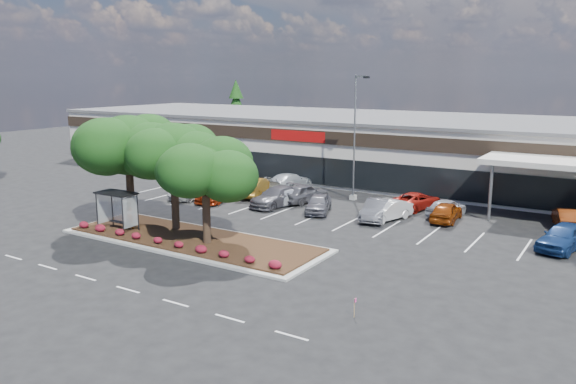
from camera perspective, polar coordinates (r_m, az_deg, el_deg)
The scene contains 29 objects.
ground at distance 32.68m, azimuth -11.70°, elevation -7.21°, with size 160.00×160.00×0.00m, color black.
retail_store at distance 60.54m, azimuth 10.86°, elevation 4.60°, with size 80.40×25.20×6.25m.
landscape_island at distance 36.73m, azimuth -9.70°, elevation -4.80°, with size 18.00×6.00×0.26m.
lane_markings at distance 40.57m, azimuth -1.69°, elevation -3.21°, with size 33.12×20.06×0.01m.
shrub_row at distance 35.15m, azimuth -11.99°, elevation -4.99°, with size 17.00×0.80×0.50m, color maroon, non-canonical shape.
bus_shelter at distance 39.29m, azimuth -16.85°, elevation -0.77°, with size 2.75×1.55×2.59m.
island_tree_west at distance 40.33m, azimuth -15.84°, elevation 2.35°, with size 7.20×7.20×7.89m, color black, non-canonical shape.
island_tree_mid at distance 38.38m, azimuth -11.51°, elevation 1.67°, with size 6.60×6.60×7.32m, color black, non-canonical shape.
island_tree_east at distance 34.73m, azimuth -8.36°, elevation 0.05°, with size 5.80×5.80×6.50m, color black, non-canonical shape.
conifer_north_west at distance 85.68m, azimuth -5.27°, elevation 8.05°, with size 4.40×4.40×10.00m, color black.
person_waiting at distance 39.54m, azimuth -15.75°, elevation -2.24°, with size 0.70×0.46×1.92m, color #594C47.
light_pole at distance 47.76m, azimuth 6.86°, elevation 4.72°, with size 1.43×0.50×10.55m.
survey_stake at distance 25.35m, azimuth 6.80°, elevation -11.33°, with size 0.08×0.14×0.90m.
car_0 at distance 49.40m, azimuth -9.54°, elevation 0.16°, with size 2.28×4.94×1.37m, color silver.
car_1 at distance 48.23m, azimuth -7.10°, elevation 0.06°, with size 2.17×5.33×1.55m, color #A02A0D.
car_2 at distance 45.88m, azimuth -1.13°, elevation -0.46°, with size 2.17×5.34×1.55m, color #4E4D54.
car_3 at distance 45.93m, azimuth -0.73°, elevation -0.57°, with size 1.89×4.65×1.35m, color silver.
car_4 at distance 43.71m, azimuth 3.12°, elevation -1.17°, with size 1.70×4.22×1.44m, color #5C5C65.
car_5 at distance 42.00m, azimuth 9.00°, elevation -1.79°, with size 1.59×4.56×1.50m, color #525258.
car_6 at distance 41.93m, azimuth 9.93°, elevation -1.85°, with size 1.58×4.52×1.49m, color silver.
car_8 at distance 38.29m, azimuth 26.25°, elevation -4.10°, with size 1.95×4.86×1.65m, color navy.
car_9 at distance 54.15m, azimuth -6.18°, elevation 1.40°, with size 1.70×4.87×1.60m, color #B5B9C2.
car_10 at distance 49.59m, azimuth -3.32°, elevation 0.54°, with size 1.79×5.14×1.69m, color brown.
car_11 at distance 52.24m, azimuth 0.15°, elevation 1.07°, with size 2.22×5.45×1.58m, color #ABB2B8.
car_12 at distance 47.16m, azimuth 1.66°, elevation -0.09°, with size 1.90×4.72×1.61m, color #4F4F56.
car_13 at distance 46.05m, azimuth 12.91°, elevation -0.85°, with size 2.22×4.82×1.34m, color #9F1911.
car_14 at distance 44.14m, azimuth 15.79°, elevation -1.52°, with size 1.61×4.00×1.36m, color #989AA4.
car_15 at distance 42.62m, azimuth 15.77°, elevation -1.93°, with size 1.71×4.24×1.45m, color #813209.
car_16 at distance 43.99m, azimuth 26.48°, elevation -2.36°, with size 1.46×4.20×1.38m, color maroon.
Camera 1 is at (21.54, -22.22, 10.50)m, focal length 35.00 mm.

